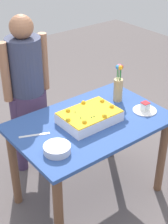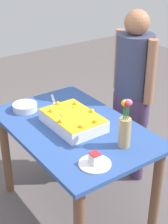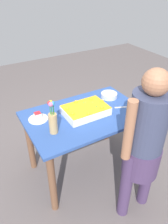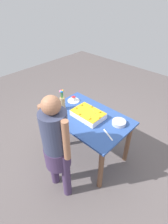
% 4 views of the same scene
% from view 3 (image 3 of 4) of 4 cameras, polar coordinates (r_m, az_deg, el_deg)
% --- Properties ---
extents(ground_plane, '(8.00, 8.00, 0.00)m').
position_cam_3_polar(ground_plane, '(2.77, 0.20, -14.10)').
color(ground_plane, '#605756').
extents(dining_table, '(1.23, 0.80, 0.78)m').
position_cam_3_polar(dining_table, '(2.35, 0.23, -3.49)').
color(dining_table, '#2E4F96').
rests_on(dining_table, ground_plane).
extents(sheet_cake, '(0.45, 0.31, 0.11)m').
position_cam_3_polar(sheet_cake, '(2.24, 0.49, 0.45)').
color(sheet_cake, white).
rests_on(sheet_cake, dining_table).
extents(serving_plate_with_slice, '(0.20, 0.20, 0.08)m').
position_cam_3_polar(serving_plate_with_slice, '(2.22, -11.90, -1.42)').
color(serving_plate_with_slice, white).
rests_on(serving_plate_with_slice, dining_table).
extents(cake_knife, '(0.22, 0.11, 0.00)m').
position_cam_3_polar(cake_knife, '(2.42, 10.60, 1.29)').
color(cake_knife, silver).
rests_on(cake_knife, dining_table).
extents(flower_vase, '(0.08, 0.08, 0.33)m').
position_cam_3_polar(flower_vase, '(1.95, -8.16, -2.07)').
color(flower_vase, tan).
rests_on(flower_vase, dining_table).
extents(fruit_bowl, '(0.19, 0.19, 0.05)m').
position_cam_3_polar(fruit_bowl, '(2.57, 6.55, 4.36)').
color(fruit_bowl, silver).
rests_on(fruit_bowl, dining_table).
extents(person_standing, '(0.45, 0.31, 1.49)m').
position_cam_3_polar(person_standing, '(1.86, 15.49, -7.58)').
color(person_standing, '#453257').
rests_on(person_standing, ground_plane).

